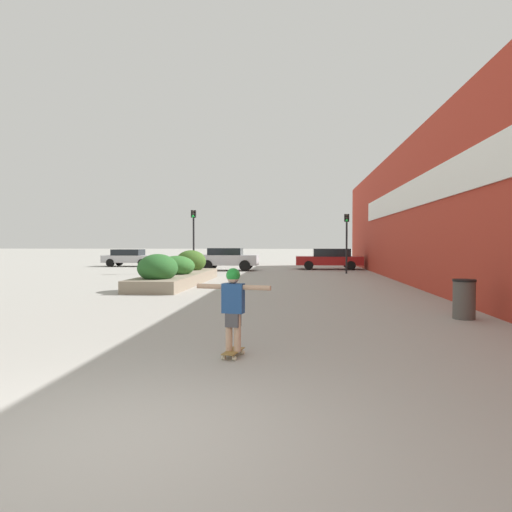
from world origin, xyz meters
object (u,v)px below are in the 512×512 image
at_px(car_center_left, 130,257).
at_px(traffic_light_left, 194,231).
at_px(skateboard, 233,352).
at_px(trash_bin, 464,299).
at_px(skateboarder, 233,301).
at_px(car_center_right, 227,258).
at_px(car_rightmost, 442,258).
at_px(traffic_light_right, 347,233).
at_px(car_leftmost, 330,258).

distance_m(car_center_left, traffic_light_left, 10.37).
height_order(skateboard, trash_bin, trash_bin).
xyz_separation_m(trash_bin, traffic_light_left, (-10.11, 15.96, 2.09)).
bearing_deg(skateboarder, car_center_left, 125.41).
xyz_separation_m(car_center_right, car_rightmost, (14.47, 2.08, -0.02)).
bearing_deg(car_rightmost, trash_bin, 164.01).
xyz_separation_m(traffic_light_left, traffic_light_right, (9.14, 0.24, -0.16)).
height_order(skateboard, traffic_light_right, traffic_light_right).
relative_size(trash_bin, traffic_light_right, 0.27).
xyz_separation_m(skateboard, trash_bin, (4.92, 4.04, 0.40)).
distance_m(skateboarder, traffic_light_left, 20.74).
bearing_deg(traffic_light_left, trash_bin, -57.65).
height_order(trash_bin, car_rightmost, car_rightmost).
xyz_separation_m(skateboard, traffic_light_left, (-5.19, 20.01, 2.49)).
distance_m(skateboard, car_rightmost, 27.22).
height_order(trash_bin, traffic_light_right, traffic_light_right).
bearing_deg(skateboard, car_center_left, 125.41).
bearing_deg(traffic_light_right, trash_bin, -86.57).
bearing_deg(traffic_light_right, car_center_left, 155.30).
relative_size(skateboard, car_leftmost, 0.13).
relative_size(skateboard, trash_bin, 0.63).
xyz_separation_m(skateboard, traffic_light_right, (3.95, 20.25, 2.33)).
relative_size(skateboard, car_rightmost, 0.15).
xyz_separation_m(skateboard, car_center_right, (-3.56, 22.85, 0.73)).
bearing_deg(skateboard, trash_bin, 51.29).
bearing_deg(skateboarder, car_center_right, 110.75).
bearing_deg(car_center_right, traffic_light_left, -29.80).
relative_size(skateboard, car_center_left, 0.15).
bearing_deg(skateboarder, traffic_light_right, 90.85).
xyz_separation_m(car_leftmost, traffic_light_right, (0.67, -4.47, 1.65)).
bearing_deg(car_leftmost, car_center_left, 79.37).
height_order(skateboarder, car_rightmost, car_rightmost).
bearing_deg(trash_bin, skateboarder, -140.60).
distance_m(car_rightmost, traffic_light_left, 16.92).
height_order(skateboard, car_rightmost, car_rightmost).
bearing_deg(skateboarder, car_leftmost, 94.32).
bearing_deg(trash_bin, skateboard, -140.60).
distance_m(skateboard, skateboarder, 0.81).
distance_m(trash_bin, car_leftmost, 20.74).
bearing_deg(car_leftmost, car_center_right, 105.30).
xyz_separation_m(skateboard, car_leftmost, (3.28, 24.72, 0.68)).
bearing_deg(traffic_light_left, traffic_light_right, 1.52).
xyz_separation_m(car_rightmost, traffic_light_right, (-6.96, -4.68, 1.62)).
bearing_deg(trash_bin, car_rightmost, 74.01).
bearing_deg(traffic_light_left, car_leftmost, 29.09).
distance_m(skateboarder, traffic_light_right, 20.69).
bearing_deg(skateboard, car_leftmost, 94.32).
bearing_deg(skateboard, skateboarder, -92.15).
relative_size(car_leftmost, car_rightmost, 1.13).
bearing_deg(traffic_light_right, traffic_light_left, -178.48).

